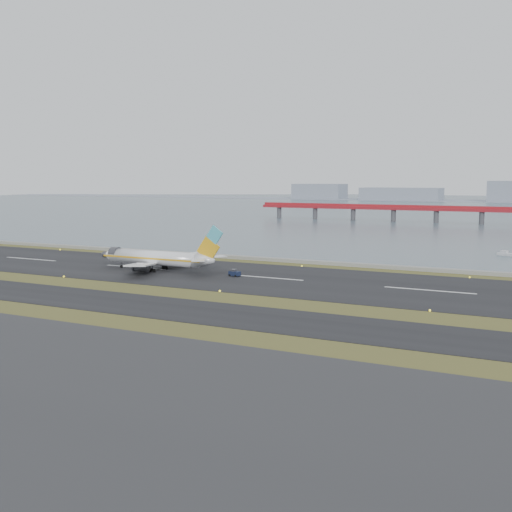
% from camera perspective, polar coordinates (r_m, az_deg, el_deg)
% --- Properties ---
extents(ground, '(1000.00, 1000.00, 0.00)m').
position_cam_1_polar(ground, '(133.02, -4.87, -3.72)').
color(ground, '#394619').
rests_on(ground, ground).
extents(taxiway_strip, '(1000.00, 18.00, 0.10)m').
position_cam_1_polar(taxiway_strip, '(123.21, -7.85, -4.59)').
color(taxiway_strip, black).
rests_on(taxiway_strip, ground).
extents(runway_strip, '(1000.00, 45.00, 0.10)m').
position_cam_1_polar(runway_strip, '(158.84, 0.89, -1.94)').
color(runway_strip, black).
rests_on(runway_strip, ground).
extents(seawall, '(1000.00, 2.50, 1.00)m').
position_cam_1_polar(seawall, '(185.86, 5.01, -0.53)').
color(seawall, gray).
rests_on(seawall, ground).
extents(bay_water, '(1400.00, 800.00, 1.30)m').
position_cam_1_polar(bay_water, '(575.38, 20.35, 4.04)').
color(bay_water, '#455663').
rests_on(bay_water, ground).
extents(red_pier, '(260.00, 5.00, 10.20)m').
position_cam_1_polar(red_pier, '(364.43, 19.45, 3.81)').
color(red_pier, '#A81C25').
rests_on(red_pier, ground).
extents(airliner, '(38.52, 32.89, 12.80)m').
position_cam_1_polar(airliner, '(171.89, -8.66, -0.20)').
color(airliner, white).
rests_on(airliner, ground).
extents(pushback_tug, '(3.16, 2.24, 1.84)m').
position_cam_1_polar(pushback_tug, '(160.90, -1.93, -1.52)').
color(pushback_tug, '#151E3A').
rests_on(pushback_tug, ground).
extents(workboat_near, '(7.17, 4.58, 1.67)m').
position_cam_1_polar(workboat_near, '(218.95, 21.48, 0.14)').
color(workboat_near, silver).
rests_on(workboat_near, ground).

